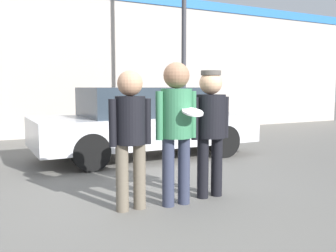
{
  "coord_description": "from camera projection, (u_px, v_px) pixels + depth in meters",
  "views": [
    {
      "loc": [
        -1.99,
        -4.2,
        1.46
      ],
      "look_at": [
        0.19,
        -0.02,
        0.96
      ],
      "focal_mm": 40.0,
      "sensor_mm": 36.0,
      "label": 1
    }
  ],
  "objects": [
    {
      "name": "storefront_building",
      "position": [
        49.0,
        60.0,
        10.66
      ],
      "size": [
        24.0,
        0.22,
        4.38
      ],
      "color": "#B2A89E",
      "rests_on": "ground"
    },
    {
      "name": "parked_car_near",
      "position": [
        145.0,
        122.0,
        7.76
      ],
      "size": [
        4.55,
        1.82,
        1.45
      ],
      "color": "silver",
      "rests_on": "ground"
    },
    {
      "name": "ground_plane",
      "position": [
        154.0,
        202.0,
        4.77
      ],
      "size": [
        56.0,
        56.0,
        0.0
      ],
      "primitive_type": "plane",
      "color": "#66635E"
    },
    {
      "name": "person_right",
      "position": [
        210.0,
        121.0,
        4.89
      ],
      "size": [
        0.56,
        0.39,
        1.67
      ],
      "color": "black",
      "rests_on": "ground"
    },
    {
      "name": "person_middle_with_frisbee",
      "position": [
        176.0,
        120.0,
        4.54
      ],
      "size": [
        0.55,
        0.58,
        1.75
      ],
      "color": "#2D3347",
      "rests_on": "ground"
    },
    {
      "name": "person_left",
      "position": [
        130.0,
        128.0,
        4.36
      ],
      "size": [
        0.52,
        0.35,
        1.65
      ],
      "color": "#665B4C",
      "rests_on": "ground"
    }
  ]
}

